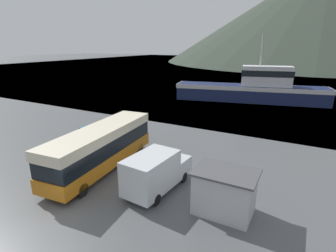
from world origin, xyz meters
name	(u,v)px	position (x,y,z in m)	size (l,w,h in m)	color
ground_plane	(61,224)	(0.00, 0.00, 0.00)	(400.00, 400.00, 0.00)	#515456
water_surface	(289,63)	(0.00, 138.80, 0.00)	(240.00, 240.00, 0.00)	slate
hill_backdrop	(324,12)	(11.60, 159.42, 24.86)	(160.88, 160.88, 49.73)	#333D33
tour_bus	(101,146)	(-2.47, 6.05, 1.83)	(3.56, 10.71, 3.26)	#B26614
delivery_van	(156,171)	(2.69, 5.35, 1.36)	(2.54, 5.39, 2.60)	silver
fishing_boat	(253,89)	(2.46, 36.80, 2.15)	(24.38, 9.12, 10.91)	#19234C
storage_bin	(89,132)	(-8.53, 10.78, 0.56)	(1.40, 1.30, 1.10)	teal
dock_kiosk	(225,192)	(7.24, 5.18, 1.28)	(3.44, 2.50, 2.55)	#B2B2B7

